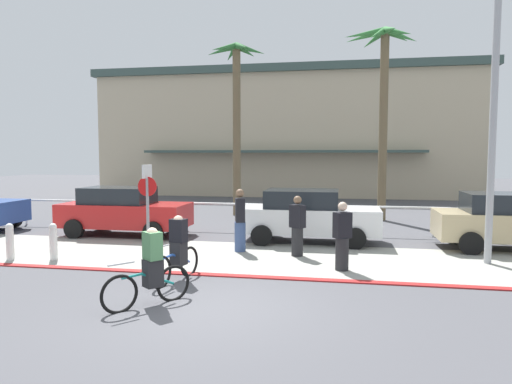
{
  "coord_description": "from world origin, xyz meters",
  "views": [
    {
      "loc": [
        2.49,
        -8.23,
        2.84
      ],
      "look_at": [
        -0.14,
        6.0,
        1.66
      ],
      "focal_mm": 32.95,
      "sensor_mm": 36.0,
      "label": 1
    }
  ],
  "objects_px": {
    "palm_tree_1": "(383,74)",
    "pedestrian_2": "(342,239)",
    "palm_tree_0": "(236,94)",
    "cyclist_blue_0": "(177,250)",
    "car_white_2": "(308,215)",
    "pedestrian_0": "(297,229)",
    "pedestrian_1": "(240,223)",
    "bollard_3": "(10,241)",
    "streetlight_curb": "(497,96)",
    "car_red_1": "(124,211)",
    "cyclist_teal_1": "(151,269)",
    "bollard_2": "(53,241)",
    "stop_sign_bike_lane": "(147,198)"
  },
  "relations": [
    {
      "from": "streetlight_curb",
      "to": "cyclist_blue_0",
      "type": "height_order",
      "value": "streetlight_curb"
    },
    {
      "from": "bollard_3",
      "to": "car_red_1",
      "type": "height_order",
      "value": "car_red_1"
    },
    {
      "from": "car_red_1",
      "to": "streetlight_curb",
      "type": "bearing_deg",
      "value": -12.58
    },
    {
      "from": "palm_tree_0",
      "to": "cyclist_blue_0",
      "type": "bearing_deg",
      "value": -83.85
    },
    {
      "from": "car_white_2",
      "to": "car_red_1",
      "type": "bearing_deg",
      "value": 178.92
    },
    {
      "from": "cyclist_teal_1",
      "to": "pedestrian_2",
      "type": "distance_m",
      "value": 4.82
    },
    {
      "from": "bollard_3",
      "to": "car_red_1",
      "type": "distance_m",
      "value": 4.34
    },
    {
      "from": "cyclist_blue_0",
      "to": "pedestrian_2",
      "type": "distance_m",
      "value": 3.95
    },
    {
      "from": "streetlight_curb",
      "to": "car_red_1",
      "type": "distance_m",
      "value": 11.97
    },
    {
      "from": "car_red_1",
      "to": "cyclist_teal_1",
      "type": "xyz_separation_m",
      "value": [
        3.97,
        -6.98,
        -0.18
      ]
    },
    {
      "from": "car_red_1",
      "to": "cyclist_teal_1",
      "type": "relative_size",
      "value": 2.93
    },
    {
      "from": "car_white_2",
      "to": "cyclist_teal_1",
      "type": "bearing_deg",
      "value": -109.52
    },
    {
      "from": "stop_sign_bike_lane",
      "to": "car_white_2",
      "type": "distance_m",
      "value": 5.27
    },
    {
      "from": "cyclist_teal_1",
      "to": "pedestrian_0",
      "type": "distance_m",
      "value": 5.23
    },
    {
      "from": "bollard_2",
      "to": "pedestrian_0",
      "type": "height_order",
      "value": "pedestrian_0"
    },
    {
      "from": "bollard_2",
      "to": "car_red_1",
      "type": "xyz_separation_m",
      "value": [
        0.08,
        3.93,
        0.35
      ]
    },
    {
      "from": "streetlight_curb",
      "to": "cyclist_blue_0",
      "type": "distance_m",
      "value": 8.61
    },
    {
      "from": "bollard_2",
      "to": "pedestrian_2",
      "type": "distance_m",
      "value": 7.59
    },
    {
      "from": "palm_tree_1",
      "to": "car_white_2",
      "type": "relative_size",
      "value": 1.85
    },
    {
      "from": "car_red_1",
      "to": "palm_tree_0",
      "type": "bearing_deg",
      "value": 65.97
    },
    {
      "from": "bollard_2",
      "to": "car_red_1",
      "type": "distance_m",
      "value": 3.95
    },
    {
      "from": "car_white_2",
      "to": "pedestrian_1",
      "type": "relative_size",
      "value": 2.4
    },
    {
      "from": "stop_sign_bike_lane",
      "to": "streetlight_curb",
      "type": "xyz_separation_m",
      "value": [
        8.8,
        0.95,
        2.6
      ]
    },
    {
      "from": "palm_tree_1",
      "to": "pedestrian_1",
      "type": "bearing_deg",
      "value": -120.8
    },
    {
      "from": "car_white_2",
      "to": "pedestrian_0",
      "type": "relative_size",
      "value": 2.6
    },
    {
      "from": "car_white_2",
      "to": "pedestrian_1",
      "type": "distance_m",
      "value": 2.6
    },
    {
      "from": "bollard_3",
      "to": "streetlight_curb",
      "type": "height_order",
      "value": "streetlight_curb"
    },
    {
      "from": "pedestrian_0",
      "to": "palm_tree_0",
      "type": "bearing_deg",
      "value": 113.61
    },
    {
      "from": "bollard_2",
      "to": "bollard_3",
      "type": "relative_size",
      "value": 1.0
    },
    {
      "from": "bollard_2",
      "to": "bollard_3",
      "type": "xyz_separation_m",
      "value": [
        -1.13,
        -0.22,
        0.0
      ]
    },
    {
      "from": "streetlight_curb",
      "to": "cyclist_teal_1",
      "type": "xyz_separation_m",
      "value": [
        -7.23,
        -4.48,
        -3.58
      ]
    },
    {
      "from": "pedestrian_2",
      "to": "bollard_2",
      "type": "bearing_deg",
      "value": -178.12
    },
    {
      "from": "cyclist_blue_0",
      "to": "pedestrian_1",
      "type": "xyz_separation_m",
      "value": [
        0.71,
        3.28,
        0.16
      ]
    },
    {
      "from": "streetlight_curb",
      "to": "cyclist_blue_0",
      "type": "xyz_separation_m",
      "value": [
        -7.33,
        -2.75,
        -3.58
      ]
    },
    {
      "from": "car_red_1",
      "to": "car_white_2",
      "type": "xyz_separation_m",
      "value": [
        6.41,
        -0.12,
        0.0
      ]
    },
    {
      "from": "palm_tree_0",
      "to": "pedestrian_1",
      "type": "relative_size",
      "value": 4.29
    },
    {
      "from": "pedestrian_0",
      "to": "pedestrian_1",
      "type": "bearing_deg",
      "value": 169.57
    },
    {
      "from": "palm_tree_0",
      "to": "cyclist_teal_1",
      "type": "xyz_separation_m",
      "value": [
        1.31,
        -12.96,
        -4.88
      ]
    },
    {
      "from": "palm_tree_0",
      "to": "cyclist_blue_0",
      "type": "distance_m",
      "value": 12.3
    },
    {
      "from": "car_red_1",
      "to": "stop_sign_bike_lane",
      "type": "bearing_deg",
      "value": -55.18
    },
    {
      "from": "palm_tree_1",
      "to": "pedestrian_2",
      "type": "relative_size",
      "value": 4.81
    },
    {
      "from": "stop_sign_bike_lane",
      "to": "car_red_1",
      "type": "distance_m",
      "value": 4.28
    },
    {
      "from": "palm_tree_0",
      "to": "palm_tree_1",
      "type": "distance_m",
      "value": 6.46
    },
    {
      "from": "car_red_1",
      "to": "cyclist_blue_0",
      "type": "distance_m",
      "value": 6.53
    },
    {
      "from": "cyclist_teal_1",
      "to": "pedestrian_2",
      "type": "bearing_deg",
      "value": 43.12
    },
    {
      "from": "palm_tree_0",
      "to": "cyclist_blue_0",
      "type": "xyz_separation_m",
      "value": [
        1.21,
        -11.23,
        -4.88
      ]
    },
    {
      "from": "bollard_2",
      "to": "streetlight_curb",
      "type": "relative_size",
      "value": 0.13
    },
    {
      "from": "palm_tree_1",
      "to": "car_red_1",
      "type": "bearing_deg",
      "value": -148.47
    },
    {
      "from": "car_red_1",
      "to": "cyclist_blue_0",
      "type": "relative_size",
      "value": 2.47
    },
    {
      "from": "car_white_2",
      "to": "pedestrian_1",
      "type": "bearing_deg",
      "value": -134.54
    }
  ]
}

